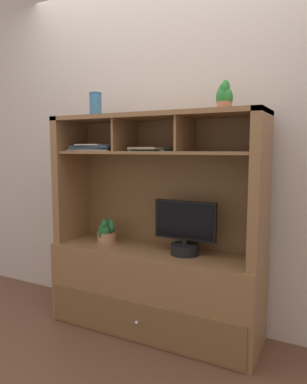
# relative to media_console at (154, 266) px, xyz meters

# --- Properties ---
(floor_plane) EXTENTS (6.00, 6.00, 0.02)m
(floor_plane) POSITION_rel_media_console_xyz_m (0.00, -0.01, -0.47)
(floor_plane) COLOR brown
(floor_plane) RESTS_ON ground
(back_wall) EXTENTS (6.00, 0.02, 2.80)m
(back_wall) POSITION_rel_media_console_xyz_m (0.00, 0.24, 0.94)
(back_wall) COLOR beige
(back_wall) RESTS_ON ground
(media_console) EXTENTS (1.48, 0.47, 1.50)m
(media_console) POSITION_rel_media_console_xyz_m (0.00, 0.00, 0.00)
(media_console) COLOR brown
(media_console) RESTS_ON ground
(tv_monitor) EXTENTS (0.42, 0.19, 0.36)m
(tv_monitor) POSITION_rel_media_console_xyz_m (0.24, -0.02, 0.27)
(tv_monitor) COLOR black
(tv_monitor) RESTS_ON media_console
(potted_orchid) EXTENTS (0.16, 0.16, 0.18)m
(potted_orchid) POSITION_rel_media_console_xyz_m (-0.38, -0.01, 0.20)
(potted_orchid) COLOR #AC7550
(potted_orchid) RESTS_ON media_console
(potted_fern) EXTENTS (0.13, 0.14, 0.18)m
(potted_fern) POSITION_rel_media_console_xyz_m (-0.39, -0.02, 0.20)
(potted_fern) COLOR #AC6A4E
(potted_fern) RESTS_ON media_console
(magazine_stack_left) EXTENTS (0.27, 0.26, 0.03)m
(magazine_stack_left) POSITION_rel_media_console_xyz_m (-0.02, -0.00, 0.81)
(magazine_stack_left) COLOR #457566
(magazine_stack_left) RESTS_ON media_console
(magazine_stack_centre) EXTENTS (0.38, 0.28, 0.05)m
(magazine_stack_centre) POSITION_rel_media_console_xyz_m (-0.44, -0.05, 0.82)
(magazine_stack_centre) COLOR gray
(magazine_stack_centre) RESTS_ON media_console
(potted_succulent) EXTENTS (0.10, 0.10, 0.18)m
(potted_succulent) POSITION_rel_media_console_xyz_m (0.48, -0.00, 1.12)
(potted_succulent) COLOR #B56B45
(potted_succulent) RESTS_ON media_console
(ceramic_vase) EXTENTS (0.09, 0.09, 0.18)m
(ceramic_vase) POSITION_rel_media_console_xyz_m (-0.48, 0.00, 1.13)
(ceramic_vase) COLOR teal
(ceramic_vase) RESTS_ON media_console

